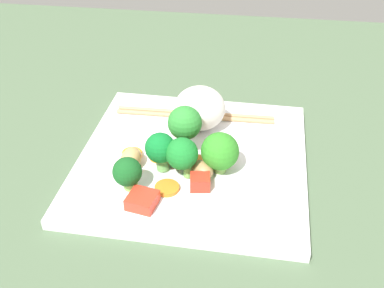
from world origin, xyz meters
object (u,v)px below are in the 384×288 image
Objects in this scene: rice_mound at (197,108)px; chopstick_pair at (195,115)px; broccoli_floret_3 at (160,149)px; carrot_slice_2 at (132,155)px; square_plate at (193,160)px.

rice_mound is 0.31× the size of chopstick_pair.
carrot_slice_2 is (-4.22, 1.98, -2.75)cm from broccoli_floret_3.
carrot_slice_2 is at bearing -132.16° from rice_mound.
rice_mound is at bearing 104.82° from chopstick_pair.
rice_mound is 2.73× the size of carrot_slice_2.
chopstick_pair is (6.67, 10.68, -0.02)cm from carrot_slice_2.
carrot_slice_2 is (-7.70, -1.34, 0.99)cm from square_plate.
chopstick_pair is at bearing 79.05° from broccoli_floret_3.
rice_mound reaches higher than square_plate.
square_plate is 7.77cm from rice_mound.
rice_mound is at bearing 47.84° from carrot_slice_2.
square_plate is at bearing -87.30° from rice_mound.
square_plate is 4.10× the size of rice_mound.
chopstick_pair is (-0.71, 2.53, -2.74)cm from rice_mound.
chopstick_pair is at bearing 105.66° from rice_mound.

